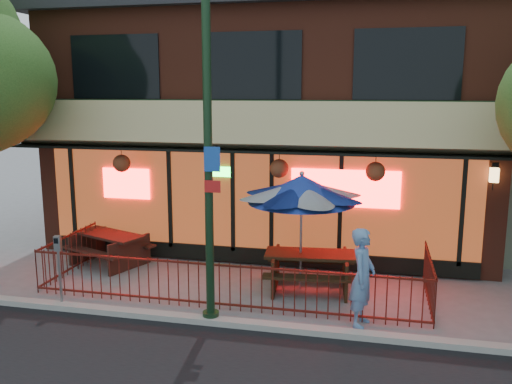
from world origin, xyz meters
TOP-DOWN VIEW (x-y plane):
  - ground at (0.00, 0.00)m, footprint 80.00×80.00m
  - curb at (0.00, -0.50)m, footprint 80.00×0.25m
  - restaurant_building at (0.00, 7.11)m, footprint 12.96×9.49m
  - patio_fence at (0.00, 0.50)m, footprint 8.44×2.62m
  - street_light at (0.00, -0.40)m, footprint 0.43×0.32m
  - picnic_table_left at (-3.60, 2.40)m, footprint 2.30×2.05m
  - picnic_table_right at (1.66, 1.73)m, footprint 2.15×1.72m
  - patio_umbrella at (1.44, 1.72)m, footprint 2.36×2.36m
  - pedestrian at (2.85, 0.10)m, footprint 0.60×0.78m
  - parking_meter_near at (-3.23, -0.40)m, footprint 0.15×0.14m

SIDE VIEW (x-z plane):
  - ground at x=0.00m, z-range 0.00..0.00m
  - curb at x=0.00m, z-range 0.00..0.12m
  - picnic_table_left at x=-3.60m, z-range 0.13..0.94m
  - picnic_table_right at x=1.66m, z-range 0.13..0.99m
  - patio_fence at x=0.00m, z-range 0.13..1.13m
  - pedestrian at x=2.85m, z-range 0.00..1.90m
  - parking_meter_near at x=-3.23m, z-range 0.27..1.79m
  - patio_umbrella at x=1.44m, z-range 0.95..3.65m
  - street_light at x=0.00m, z-range -0.35..6.65m
  - restaurant_building at x=0.00m, z-range 0.10..8.15m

